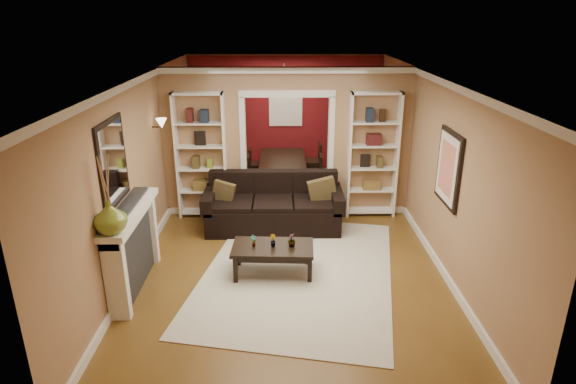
{
  "coord_description": "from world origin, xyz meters",
  "views": [
    {
      "loc": [
        -0.1,
        -7.33,
        3.56
      ],
      "look_at": [
        -0.01,
        -0.8,
        1.14
      ],
      "focal_mm": 30.0,
      "sensor_mm": 36.0,
      "label": 1
    }
  ],
  "objects_px": {
    "bookshelf_left": "(201,156)",
    "fireplace": "(135,249)",
    "coffee_table": "(273,260)",
    "dining_table": "(284,172)",
    "sofa": "(273,203)",
    "bookshelf_right": "(373,156)"
  },
  "relations": [
    {
      "from": "sofa",
      "to": "bookshelf_left",
      "type": "relative_size",
      "value": 1.04
    },
    {
      "from": "coffee_table",
      "to": "dining_table",
      "type": "relative_size",
      "value": 0.65
    },
    {
      "from": "bookshelf_left",
      "to": "dining_table",
      "type": "bearing_deg",
      "value": 47.38
    },
    {
      "from": "coffee_table",
      "to": "bookshelf_left",
      "type": "height_order",
      "value": "bookshelf_left"
    },
    {
      "from": "bookshelf_right",
      "to": "fireplace",
      "type": "bearing_deg",
      "value": -145.2
    },
    {
      "from": "dining_table",
      "to": "bookshelf_left",
      "type": "bearing_deg",
      "value": 137.38
    },
    {
      "from": "coffee_table",
      "to": "fireplace",
      "type": "height_order",
      "value": "fireplace"
    },
    {
      "from": "coffee_table",
      "to": "dining_table",
      "type": "xyz_separation_m",
      "value": [
        0.19,
        3.82,
        0.09
      ]
    },
    {
      "from": "sofa",
      "to": "bookshelf_right",
      "type": "distance_m",
      "value": 2.01
    },
    {
      "from": "sofa",
      "to": "coffee_table",
      "type": "height_order",
      "value": "sofa"
    },
    {
      "from": "sofa",
      "to": "coffee_table",
      "type": "xyz_separation_m",
      "value": [
        0.01,
        -1.61,
        -0.25
      ]
    },
    {
      "from": "bookshelf_right",
      "to": "bookshelf_left",
      "type": "bearing_deg",
      "value": 180.0
    },
    {
      "from": "bookshelf_left",
      "to": "bookshelf_right",
      "type": "bearing_deg",
      "value": 0.0
    },
    {
      "from": "coffee_table",
      "to": "bookshelf_right",
      "type": "xyz_separation_m",
      "value": [
        1.78,
        2.19,
        0.93
      ]
    },
    {
      "from": "sofa",
      "to": "fireplace",
      "type": "height_order",
      "value": "fireplace"
    },
    {
      "from": "bookshelf_left",
      "to": "fireplace",
      "type": "height_order",
      "value": "bookshelf_left"
    },
    {
      "from": "sofa",
      "to": "coffee_table",
      "type": "bearing_deg",
      "value": -89.49
    },
    {
      "from": "bookshelf_left",
      "to": "bookshelf_right",
      "type": "relative_size",
      "value": 1.0
    },
    {
      "from": "bookshelf_left",
      "to": "bookshelf_right",
      "type": "xyz_separation_m",
      "value": [
        3.1,
        0.0,
        0.0
      ]
    },
    {
      "from": "bookshelf_left",
      "to": "fireplace",
      "type": "xyz_separation_m",
      "value": [
        -0.54,
        -2.53,
        -0.57
      ]
    },
    {
      "from": "sofa",
      "to": "bookshelf_right",
      "type": "height_order",
      "value": "bookshelf_right"
    },
    {
      "from": "coffee_table",
      "to": "fireplace",
      "type": "xyz_separation_m",
      "value": [
        -1.86,
        -0.34,
        0.36
      ]
    }
  ]
}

